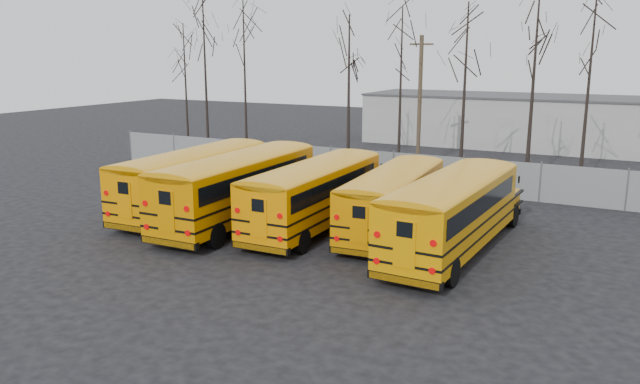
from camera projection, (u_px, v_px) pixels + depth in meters
The scene contains 17 objects.
ground at pixel (286, 242), 25.29m from camera, with size 120.00×120.00×0.00m, color black.
fence at pixel (393, 170), 35.45m from camera, with size 40.00×0.04×2.00m, color gray.
distant_building at pixel (503, 121), 51.62m from camera, with size 22.00×8.00×4.00m, color #AEAEA9.
bus_a at pixel (196, 175), 29.67m from camera, with size 2.95×11.10×3.08m.
bus_b at pixel (241, 182), 27.70m from camera, with size 2.88×11.50×3.20m.
bus_c at pixel (317, 189), 26.88m from camera, with size 2.61×10.68×2.98m.
bus_d at pixel (395, 195), 26.25m from camera, with size 3.00×10.12×2.79m.
bus_e at pixel (454, 207), 23.54m from camera, with size 3.01×11.07×3.07m.
utility_pole_left at pixel (420, 101), 40.87m from camera, with size 1.45×0.71×8.61m.
tree_0 at pixel (186, 91), 45.19m from camera, with size 0.26×0.26×9.54m, color black.
tree_1 at pixel (206, 77), 42.86m from camera, with size 0.26×0.26×11.67m, color black.
tree_2 at pixel (245, 80), 40.95m from camera, with size 0.26×0.26×11.55m, color black.
tree_3 at pixel (349, 92), 41.16m from camera, with size 0.26×0.26×9.92m, color black.
tree_4 at pixel (400, 92), 38.84m from camera, with size 0.26×0.26×10.22m, color black.
tree_5 at pixel (464, 95), 35.50m from camera, with size 0.26×0.26×10.27m, color black.
tree_6 at pixel (532, 94), 34.83m from camera, with size 0.26×0.26×10.44m, color black.
tree_7 at pixel (588, 94), 33.26m from camera, with size 0.26×0.26×10.67m, color black.
Camera 1 is at (12.47, -20.83, 7.50)m, focal length 35.00 mm.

